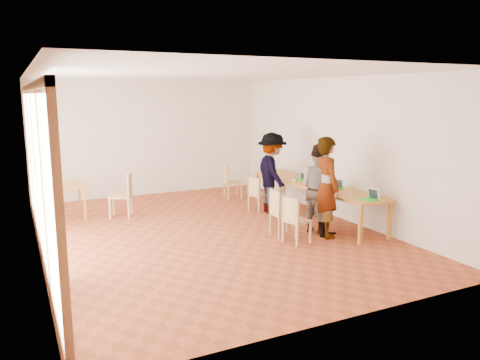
# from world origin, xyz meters

# --- Properties ---
(ground) EXTENTS (8.00, 8.00, 0.00)m
(ground) POSITION_xyz_m (0.00, 0.00, 0.00)
(ground) COLOR #A94829
(ground) RESTS_ON ground
(wall_back) EXTENTS (6.00, 0.10, 3.00)m
(wall_back) POSITION_xyz_m (0.00, 4.00, 1.50)
(wall_back) COLOR white
(wall_back) RESTS_ON ground
(wall_front) EXTENTS (6.00, 0.10, 3.00)m
(wall_front) POSITION_xyz_m (0.00, -4.00, 1.50)
(wall_front) COLOR white
(wall_front) RESTS_ON ground
(wall_right) EXTENTS (0.10, 8.00, 3.00)m
(wall_right) POSITION_xyz_m (3.00, 0.00, 1.50)
(wall_right) COLOR white
(wall_right) RESTS_ON ground
(window_wall) EXTENTS (0.10, 8.00, 3.00)m
(window_wall) POSITION_xyz_m (-2.96, 0.00, 1.50)
(window_wall) COLOR white
(window_wall) RESTS_ON ground
(ceiling) EXTENTS (6.00, 8.00, 0.04)m
(ceiling) POSITION_xyz_m (0.00, 0.00, 3.02)
(ceiling) COLOR white
(ceiling) RESTS_ON wall_back
(communal_table) EXTENTS (0.80, 4.00, 0.75)m
(communal_table) POSITION_xyz_m (2.50, 0.08, 0.70)
(communal_table) COLOR #C7852C
(communal_table) RESTS_ON ground
(side_table) EXTENTS (0.90, 0.90, 0.75)m
(side_table) POSITION_xyz_m (-2.40, 2.30, 0.67)
(side_table) COLOR #C7852C
(side_table) RESTS_ON ground
(chair_near) EXTENTS (0.49, 0.49, 0.46)m
(chair_near) POSITION_xyz_m (1.11, -1.30, 0.53)
(chair_near) COLOR tan
(chair_near) RESTS_ON ground
(chair_mid) EXTENTS (0.44, 0.44, 0.48)m
(chair_mid) POSITION_xyz_m (1.12, -0.81, 0.55)
(chair_mid) COLOR tan
(chair_mid) RESTS_ON ground
(chair_far) EXTENTS (0.47, 0.47, 0.44)m
(chair_far) POSITION_xyz_m (1.60, 1.02, 0.50)
(chair_far) COLOR tan
(chair_far) RESTS_ON ground
(chair_empty) EXTENTS (0.46, 0.46, 0.46)m
(chair_empty) POSITION_xyz_m (1.63, 2.56, 0.53)
(chair_empty) COLOR tan
(chair_empty) RESTS_ON ground
(chair_spare) EXTENTS (0.60, 0.60, 0.52)m
(chair_spare) POSITION_xyz_m (-1.16, 1.89, 0.60)
(chair_spare) COLOR tan
(chair_spare) RESTS_ON ground
(person_near) EXTENTS (0.53, 0.73, 1.88)m
(person_near) POSITION_xyz_m (1.90, -1.17, 0.94)
(person_near) COLOR gray
(person_near) RESTS_ON ground
(person_mid) EXTENTS (0.78, 0.93, 1.73)m
(person_mid) POSITION_xyz_m (1.94, -0.90, 0.86)
(person_mid) COLOR gray
(person_mid) RESTS_ON ground
(person_far) EXTENTS (0.83, 1.25, 1.81)m
(person_far) POSITION_xyz_m (1.90, 0.85, 0.90)
(person_far) COLOR gray
(person_far) RESTS_ON ground
(laptop_near) EXTENTS (0.27, 0.30, 0.22)m
(laptop_near) POSITION_xyz_m (2.52, -1.71, 0.81)
(laptop_near) COLOR green
(laptop_near) RESTS_ON communal_table
(laptop_mid) EXTENTS (0.27, 0.29, 0.21)m
(laptop_mid) POSITION_xyz_m (2.60, -0.61, 0.81)
(laptop_mid) COLOR green
(laptop_mid) RESTS_ON communal_table
(laptop_far) EXTENTS (0.25, 0.26, 0.19)m
(laptop_far) POSITION_xyz_m (2.49, 0.51, 0.80)
(laptop_far) COLOR green
(laptop_far) RESTS_ON communal_table
(yellow_mug) EXTENTS (0.15, 0.15, 0.09)m
(yellow_mug) POSITION_xyz_m (2.29, 1.33, 0.80)
(yellow_mug) COLOR yellow
(yellow_mug) RESTS_ON communal_table
(green_bottle) EXTENTS (0.07, 0.07, 0.28)m
(green_bottle) POSITION_xyz_m (2.47, -0.45, 0.89)
(green_bottle) COLOR #17622F
(green_bottle) RESTS_ON communal_table
(clear_glass) EXTENTS (0.07, 0.07, 0.09)m
(clear_glass) POSITION_xyz_m (2.39, 1.64, 0.80)
(clear_glass) COLOR silver
(clear_glass) RESTS_ON communal_table
(condiment_cup) EXTENTS (0.08, 0.08, 0.06)m
(condiment_cup) POSITION_xyz_m (2.21, 0.42, 0.78)
(condiment_cup) COLOR white
(condiment_cup) RESTS_ON communal_table
(pink_phone) EXTENTS (0.05, 0.10, 0.01)m
(pink_phone) POSITION_xyz_m (2.22, 0.52, 0.76)
(pink_phone) COLOR #D14B97
(pink_phone) RESTS_ON communal_table
(black_pouch) EXTENTS (0.16, 0.26, 0.09)m
(black_pouch) POSITION_xyz_m (2.33, 1.63, 0.80)
(black_pouch) COLOR black
(black_pouch) RESTS_ON communal_table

